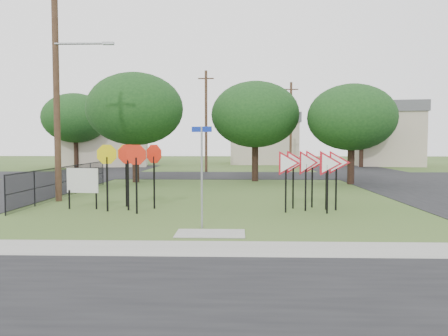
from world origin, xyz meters
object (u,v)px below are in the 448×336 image
(street_name_sign, at_px, (202,170))
(info_board, at_px, (82,182))
(stop_sign_cluster, at_px, (130,161))
(yield_sign_cluster, at_px, (313,165))

(street_name_sign, xyz_separation_m, info_board, (-5.05, 3.72, -0.71))
(stop_sign_cluster, bearing_deg, info_board, 178.17)
(street_name_sign, relative_size, info_board, 1.92)
(street_name_sign, distance_m, info_board, 6.31)
(street_name_sign, relative_size, stop_sign_cluster, 1.21)
(stop_sign_cluster, bearing_deg, yield_sign_cluster, 0.07)
(stop_sign_cluster, height_order, info_board, stop_sign_cluster)
(stop_sign_cluster, xyz_separation_m, info_board, (-1.92, 0.06, -0.83))
(info_board, bearing_deg, stop_sign_cluster, -1.83)
(stop_sign_cluster, relative_size, yield_sign_cluster, 0.85)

